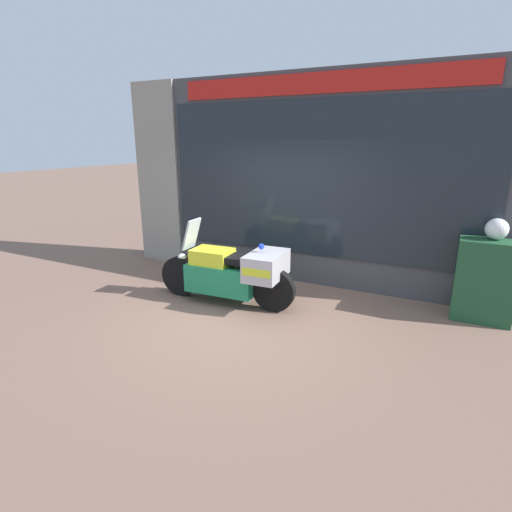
{
  "coord_description": "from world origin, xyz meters",
  "views": [
    {
      "loc": [
        2.6,
        -4.7,
        2.49
      ],
      "look_at": [
        -0.19,
        0.87,
        0.67
      ],
      "focal_mm": 28.0,
      "sensor_mm": 36.0,
      "label": 1
    }
  ],
  "objects": [
    {
      "name": "shop_building",
      "position": [
        -0.45,
        2.0,
        1.8
      ],
      "size": [
        6.77,
        0.55,
        3.58
      ],
      "color": "#424247",
      "rests_on": "ground"
    },
    {
      "name": "white_helmet",
      "position": [
        3.16,
        1.54,
        1.32
      ],
      "size": [
        0.29,
        0.29,
        0.29
      ],
      "primitive_type": "sphere",
      "color": "white",
      "rests_on": "utility_cabinet"
    },
    {
      "name": "ground_plane",
      "position": [
        0.0,
        0.0,
        0.0
      ],
      "size": [
        60.0,
        60.0,
        0.0
      ],
      "primitive_type": "plane",
      "color": "#7A5B4C"
    },
    {
      "name": "utility_cabinet",
      "position": [
        3.11,
        1.46,
        0.59
      ],
      "size": [
        0.77,
        0.45,
        1.17
      ],
      "primitive_type": "cube",
      "color": "#1E4C2D",
      "rests_on": "ground"
    },
    {
      "name": "window_display",
      "position": [
        0.42,
        2.03,
        0.47
      ],
      "size": [
        5.33,
        0.3,
        1.98
      ],
      "color": "slate",
      "rests_on": "ground"
    },
    {
      "name": "paramedic_motorcycle",
      "position": [
        -0.33,
        0.38,
        0.53
      ],
      "size": [
        2.31,
        0.82,
        1.3
      ],
      "rotation": [
        0.0,
        0.0,
        3.2
      ],
      "color": "black",
      "rests_on": "ground"
    }
  ]
}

